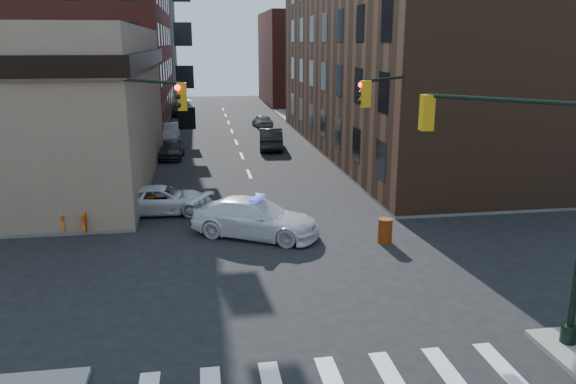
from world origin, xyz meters
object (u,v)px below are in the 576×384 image
object	(u,v)px
parked_car_wfar	(171,132)
barrel_bank	(151,206)
pedestrian_b	(40,210)
barricade_nw_a	(105,206)
parked_car_wnear	(172,149)
pickup	(162,200)
police_car	(255,218)
pedestrian_a	(30,208)
parked_car_enear	(271,138)
barrel_road	(385,231)

from	to	relation	value
parked_car_wfar	barrel_bank	distance (m)	21.86
pedestrian_b	barricade_nw_a	xyz separation A→B (m)	(2.42, 2.00, -0.55)
parked_car_wnear	pedestrian_b	bearing A→B (deg)	-102.72
parked_car_wfar	barricade_nw_a	world-z (taller)	parked_car_wfar
pedestrian_b	barricade_nw_a	world-z (taller)	pedestrian_b
pickup	barricade_nw_a	world-z (taller)	pickup
pedestrian_b	parked_car_wfar	bearing A→B (deg)	76.87
police_car	parked_car_wnear	size ratio (longest dim) A/B	1.44
parked_car_wfar	police_car	bearing A→B (deg)	-80.84
pedestrian_a	pedestrian_b	xyz separation A→B (m)	(0.45, -0.15, -0.03)
pickup	parked_car_wnear	size ratio (longest dim) A/B	1.23
parked_car_wnear	barrel_bank	xyz separation A→B (m)	(-0.44, -13.96, -0.16)
pickup	barrel_bank	size ratio (longest dim) A/B	4.78
parked_car_wnear	pedestrian_b	xyz separation A→B (m)	(-4.99, -15.90, 0.43)
parked_car_enear	barrel_bank	distance (m)	18.41
parked_car_enear	pickup	bearing A→B (deg)	71.47
parked_car_wfar	barrel_road	xyz separation A→B (m)	(9.93, -27.29, -0.20)
parked_car_wfar	pedestrian_a	xyz separation A→B (m)	(-5.06, -23.64, 0.41)
barrel_road	barricade_nw_a	world-z (taller)	barrel_road
parked_car_enear	barricade_nw_a	size ratio (longest dim) A/B	4.73
barrel_road	barricade_nw_a	distance (m)	13.31
police_car	barrel_road	bearing A→B (deg)	-80.11
pedestrian_b	barrel_road	size ratio (longest dim) A/B	1.81
parked_car_wnear	pickup	bearing A→B (deg)	-84.88
pedestrian_a	barrel_bank	xyz separation A→B (m)	(5.00, 1.78, -0.63)
pedestrian_b	barrel_bank	xyz separation A→B (m)	(4.55, 1.93, -0.60)
pedestrian_b	barrel_bank	distance (m)	4.98
parked_car_wnear	barrel_road	xyz separation A→B (m)	(9.55, -19.39, -0.14)
barrel_road	parked_car_enear	bearing A→B (deg)	95.16
parked_car_wnear	pedestrian_a	distance (m)	16.66
police_car	pickup	distance (m)	5.85
parked_car_enear	pedestrian_b	bearing A→B (deg)	62.07
barricade_nw_a	parked_car_wnear	bearing A→B (deg)	87.56
parked_car_wfar	parked_car_enear	size ratio (longest dim) A/B	0.88
parked_car_enear	barrel_road	bearing A→B (deg)	101.35
pedestrian_a	barricade_nw_a	distance (m)	3.46
police_car	barrel_road	xyz separation A→B (m)	(5.27, -1.72, -0.29)
police_car	parked_car_wfar	world-z (taller)	police_car
barricade_nw_a	police_car	bearing A→B (deg)	-20.85
parked_car_enear	barrel_road	world-z (taller)	parked_car_enear
barrel_bank	parked_car_wnear	bearing A→B (deg)	88.20
police_car	parked_car_wnear	distance (m)	18.19
parked_car_wnear	barricade_nw_a	world-z (taller)	parked_car_wnear
pickup	parked_car_wfar	world-z (taller)	parked_car_wfar
pedestrian_a	barrel_road	distance (m)	15.43
pickup	parked_car_wfar	xyz separation A→B (m)	(-0.48, 21.48, 0.06)
police_car	barrel_road	world-z (taller)	police_car
parked_car_wnear	parked_car_enear	world-z (taller)	parked_car_enear
police_car	barricade_nw_a	distance (m)	7.82
barrel_road	barricade_nw_a	size ratio (longest dim) A/B	0.99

